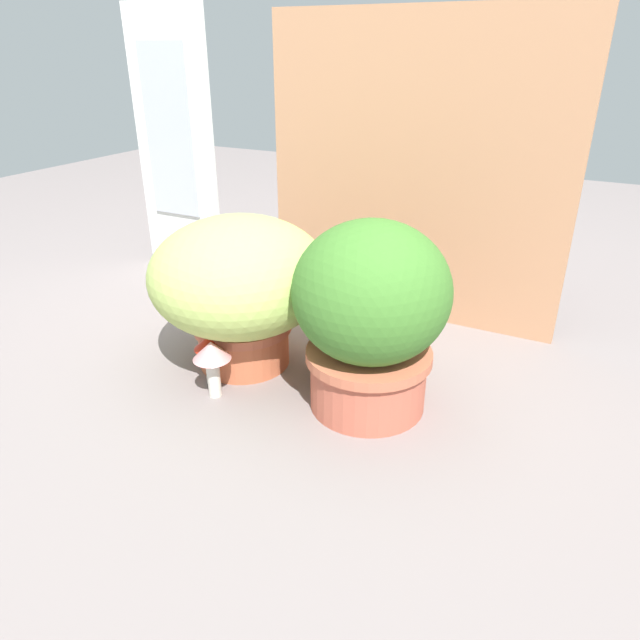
{
  "coord_description": "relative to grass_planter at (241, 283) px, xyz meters",
  "views": [
    {
      "loc": [
        0.65,
        -1.14,
        0.8
      ],
      "look_at": [
        0.05,
        0.0,
        0.18
      ],
      "focal_mm": 32.28,
      "sensor_mm": 36.0,
      "label": 1
    }
  ],
  "objects": [
    {
      "name": "mushroom_ornament_pink",
      "position": [
        0.03,
        -0.18,
        -0.12
      ],
      "size": [
        0.09,
        0.09,
        0.15
      ],
      "color": "silver",
      "rests_on": "ground"
    },
    {
      "name": "window_panel_white",
      "position": [
        -0.65,
        0.54,
        0.23
      ],
      "size": [
        0.32,
        0.05,
        0.93
      ],
      "color": "white",
      "rests_on": "ground"
    },
    {
      "name": "mushroom_ornament_red",
      "position": [
        -0.01,
        -0.13,
        -0.13
      ],
      "size": [
        0.08,
        0.08,
        0.14
      ],
      "color": "silver",
      "rests_on": "ground"
    },
    {
      "name": "grass_planter",
      "position": [
        0.0,
        0.0,
        0.0
      ],
      "size": [
        0.47,
        0.47,
        0.41
      ],
      "color": "#BF603E",
      "rests_on": "ground"
    },
    {
      "name": "cardboard_backdrop",
      "position": [
        0.28,
        0.51,
        0.21
      ],
      "size": [
        0.93,
        0.03,
        0.9
      ],
      "primitive_type": "cube",
      "color": "tan",
      "rests_on": "ground"
    },
    {
      "name": "ground_plane",
      "position": [
        0.18,
        -0.0,
        -0.23
      ],
      "size": [
        6.0,
        6.0,
        0.0
      ],
      "primitive_type": "plane",
      "color": "gray"
    },
    {
      "name": "cat",
      "position": [
        0.33,
        0.03,
        -0.11
      ],
      "size": [
        0.36,
        0.25,
        0.32
      ],
      "color": "brown",
      "rests_on": "ground"
    },
    {
      "name": "leafy_planter",
      "position": [
        0.38,
        -0.04,
        0.01
      ],
      "size": [
        0.36,
        0.36,
        0.46
      ],
      "color": "#BC5B46",
      "rests_on": "ground"
    }
  ]
}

